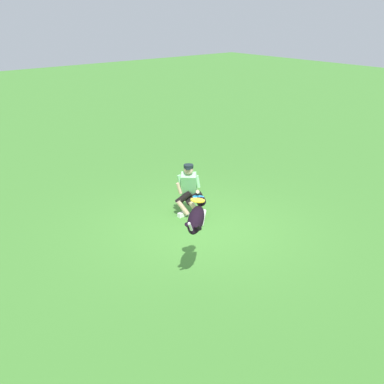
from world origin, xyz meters
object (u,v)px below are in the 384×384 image
object	(u,v)px
person	(189,189)
dog	(197,218)
frisbee_held	(198,197)
frisbee_flying	(198,200)

from	to	relation	value
person	dog	bearing A→B (deg)	7.29
dog	frisbee_held	distance (m)	2.53
person	frisbee_held	xyz separation A→B (m)	(0.04, 0.38, -0.09)
person	frisbee_held	size ratio (longest dim) A/B	4.97
dog	frisbee_held	size ratio (longest dim) A/B	3.33
dog	frisbee_held	bearing A→B (deg)	12.22
person	frisbee_flying	distance (m)	2.68
dog	frisbee_flying	xyz separation A→B (m)	(-0.15, -0.15, 0.24)
person	frisbee_held	bearing A→B (deg)	38.35
dog	frisbee_held	xyz separation A→B (m)	(-1.61, -1.84, -0.62)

